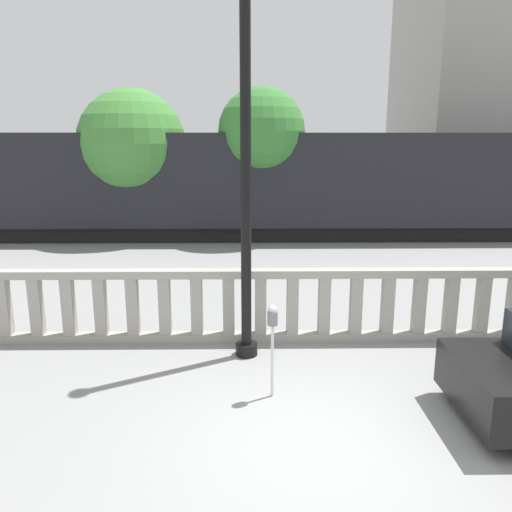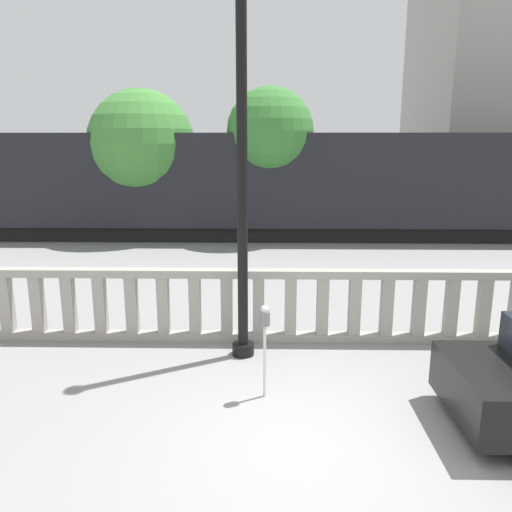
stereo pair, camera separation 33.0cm
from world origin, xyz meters
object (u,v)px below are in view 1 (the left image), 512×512
lamppost (246,171)px  parking_meter (272,326)px  tree_right (132,144)px  tree_left (262,132)px  train_near (273,184)px

lamppost → parking_meter: lamppost is taller
parking_meter → tree_right: 12.90m
tree_left → lamppost: bearing=-92.8°
lamppost → tree_right: bearing=111.5°
lamppost → parking_meter: size_ratio=4.67×
tree_right → lamppost: bearing=-68.5°
parking_meter → lamppost: bearing=104.6°
train_near → tree_right: tree_right is taller
lamppost → tree_right: lamppost is taller
lamppost → train_near: bearing=84.9°
lamppost → tree_right: size_ratio=1.18×
parking_meter → tree_right: bearing=110.7°
lamppost → train_near: size_ratio=0.22×
lamppost → tree_left: 10.15m
tree_left → parking_meter: bearing=-90.7°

